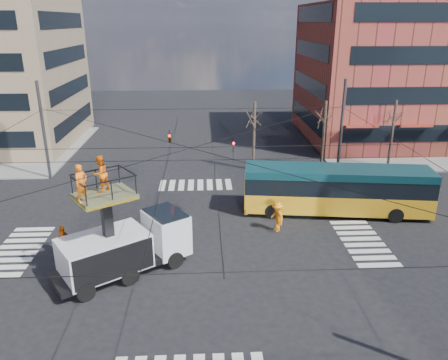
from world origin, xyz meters
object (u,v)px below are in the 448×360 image
utility_truck (124,236)px  worker_ground (63,241)px  city_bus (337,189)px  flagger (277,217)px  traffic_cone (83,271)px

utility_truck → worker_ground: 4.29m
city_bus → flagger: bearing=-143.1°
city_bus → worker_ground: 17.38m
city_bus → flagger: city_bus is taller
city_bus → flagger: 5.08m
city_bus → traffic_cone: city_bus is taller
worker_ground → traffic_cone: bearing=-133.2°
traffic_cone → worker_ground: (-1.57, 2.20, 0.57)m
utility_truck → city_bus: 14.58m
city_bus → flagger: (-4.38, -2.47, -0.77)m
city_bus → worker_ground: size_ratio=6.84×
city_bus → traffic_cone: (-15.06, -7.16, -1.39)m
traffic_cone → flagger: (10.69, 4.69, 0.62)m
flagger → traffic_cone: bearing=-87.3°
traffic_cone → flagger: 11.69m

